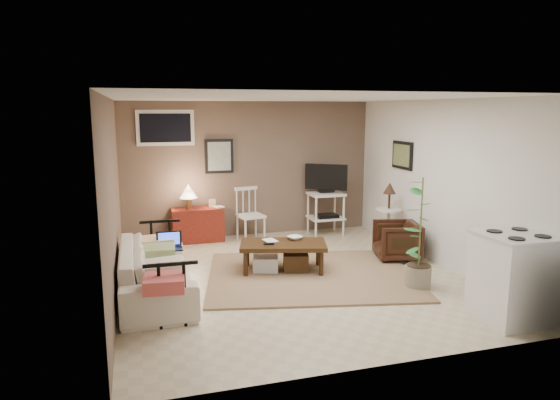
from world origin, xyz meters
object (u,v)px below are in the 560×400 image
object	(u,v)px
side_table	(389,208)
stove	(514,277)
sofa	(155,262)
red_console	(197,222)
tv_stand	(326,198)
armchair	(397,239)
potted_plant	(420,229)
spindle_chair	(250,216)
coffee_table	(282,255)

from	to	relation	value
side_table	stove	world-z (taller)	side_table
sofa	stove	bearing A→B (deg)	-116.79
red_console	tv_stand	bearing A→B (deg)	-4.07
armchair	potted_plant	world-z (taller)	potted_plant
sofa	tv_stand	size ratio (longest dim) A/B	1.64
red_console	stove	size ratio (longest dim) A/B	1.05
spindle_chair	armchair	xyz separation A→B (m)	(1.88, -1.75, -0.11)
armchair	stove	distance (m)	2.34
coffee_table	spindle_chair	world-z (taller)	spindle_chair
tv_stand	potted_plant	bearing A→B (deg)	-87.75
stove	spindle_chair	bearing A→B (deg)	115.86
sofa	armchair	bearing A→B (deg)	-82.53
red_console	sofa	bearing A→B (deg)	-108.54
armchair	sofa	bearing A→B (deg)	-68.65
red_console	stove	xyz separation A→B (m)	(2.88, -4.25, 0.13)
red_console	potted_plant	xyz separation A→B (m)	(2.43, -3.09, 0.42)
tv_stand	armchair	world-z (taller)	tv_stand
armchair	stove	xyz separation A→B (m)	(0.10, -2.33, 0.16)
side_table	sofa	bearing A→B (deg)	-163.75
red_console	armchair	xyz separation A→B (m)	(2.78, -1.92, -0.03)
coffee_table	armchair	distance (m)	1.84
sofa	side_table	size ratio (longest dim) A/B	1.94
sofa	side_table	xyz separation A→B (m)	(3.78, 1.10, 0.26)
stove	armchair	bearing A→B (deg)	92.38
potted_plant	red_console	bearing A→B (deg)	128.19
spindle_chair	tv_stand	bearing A→B (deg)	0.43
red_console	potted_plant	distance (m)	3.96
sofa	red_console	distance (m)	2.52
armchair	stove	world-z (taller)	stove
armchair	red_console	bearing A→B (deg)	-110.74
spindle_chair	side_table	distance (m)	2.36
sofa	spindle_chair	xyz separation A→B (m)	(1.71, 2.22, 0.02)
tv_stand	stove	world-z (taller)	tv_stand
sofa	potted_plant	distance (m)	3.33
potted_plant	spindle_chair	bearing A→B (deg)	117.65
spindle_chair	side_table	world-z (taller)	side_table
potted_plant	coffee_table	bearing A→B (deg)	143.95
red_console	armchair	distance (m)	3.38
side_table	tv_stand	bearing A→B (deg)	120.24
potted_plant	armchair	bearing A→B (deg)	73.42
spindle_chair	potted_plant	bearing A→B (deg)	-62.35
red_console	side_table	world-z (taller)	side_table
side_table	stove	xyz separation A→B (m)	(-0.10, -2.96, -0.20)
sofa	potted_plant	world-z (taller)	potted_plant
coffee_table	potted_plant	xyz separation A→B (m)	(1.49, -1.08, 0.52)
coffee_table	spindle_chair	xyz separation A→B (m)	(-0.04, 1.83, 0.18)
tv_stand	spindle_chair	bearing A→B (deg)	-179.57
spindle_chair	tv_stand	world-z (taller)	tv_stand
tv_stand	potted_plant	world-z (taller)	potted_plant
coffee_table	red_console	xyz separation A→B (m)	(-0.94, 2.01, 0.10)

